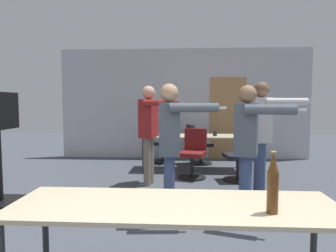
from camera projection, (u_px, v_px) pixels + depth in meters
back_wall at (185, 104)px, 7.60m from camera, size 6.27×0.12×2.77m
conference_table_near at (175, 212)px, 2.07m from camera, size 2.26×0.71×0.73m
conference_table_far at (194, 138)px, 6.30m from camera, size 2.20×0.73×0.73m
person_far_watching at (170, 138)px, 3.63m from camera, size 0.79×0.64×1.65m
person_right_polo at (149, 125)px, 5.15m from camera, size 0.75×0.72×1.71m
person_near_casual at (248, 140)px, 3.65m from camera, size 0.72×0.81×1.64m
person_center_tall at (261, 128)px, 4.49m from camera, size 0.79×0.63×1.73m
office_chair_mid_tucked at (193, 155)px, 5.69m from camera, size 0.58×0.63×0.92m
office_chair_side_rolled at (242, 158)px, 5.43m from camera, size 0.58×0.52×0.91m
office_chair_far_left at (164, 144)px, 7.14m from camera, size 0.62×0.66×0.93m
office_chair_far_right at (198, 146)px, 6.92m from camera, size 0.63×0.59×0.92m
beer_bottle at (273, 184)px, 1.88m from camera, size 0.07×0.07×0.40m
drink_cup at (215, 133)px, 6.20m from camera, size 0.08×0.08×0.11m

